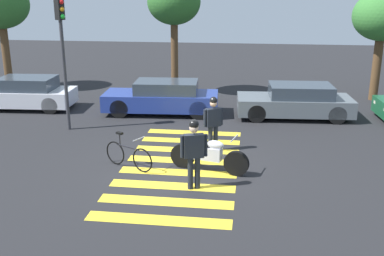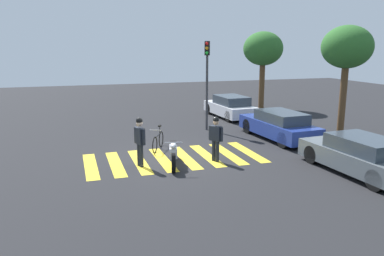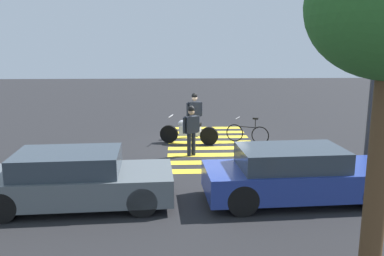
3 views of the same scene
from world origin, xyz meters
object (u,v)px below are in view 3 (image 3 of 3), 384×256
officer_by_motorcycle (191,127)px  officer_on_foot (194,111)px  police_motorcycle (189,132)px  leaning_bicycle (247,133)px  car_grey_coupe (76,180)px  traffic_light_pole (373,69)px  car_blue_hatchback (297,175)px

officer_by_motorcycle → officer_on_foot: bearing=-94.8°
police_motorcycle → leaning_bicycle: police_motorcycle is taller
police_motorcycle → leaning_bicycle: (-2.25, -0.06, -0.09)m
leaning_bicycle → officer_on_foot: 2.38m
officer_by_motorcycle → car_grey_coupe: bearing=55.7°
police_motorcycle → leaning_bicycle: bearing=-178.5°
police_motorcycle → officer_by_motorcycle: officer_by_motorcycle is taller
officer_by_motorcycle → leaning_bicycle: bearing=-142.4°
car_grey_coupe → traffic_light_pole: (-8.13, -2.62, 2.38)m
leaning_bicycle → officer_on_foot: officer_on_foot is taller
car_blue_hatchback → car_grey_coupe: bearing=0.9°
officer_on_foot → car_grey_coupe: 7.67m
police_motorcycle → car_blue_hatchback: car_blue_hatchback is taller
police_motorcycle → officer_on_foot: bearing=-102.6°
car_blue_hatchback → car_grey_coupe: size_ratio=1.04×
car_blue_hatchback → police_motorcycle: bearing=-67.3°
car_blue_hatchback → traffic_light_pole: 4.52m
leaning_bicycle → car_grey_coupe: (5.07, 5.90, 0.25)m
leaning_bicycle → officer_by_motorcycle: 2.87m
car_blue_hatchback → traffic_light_pole: size_ratio=1.02×
police_motorcycle → officer_on_foot: (-0.26, -1.17, 0.58)m
officer_by_motorcycle → traffic_light_pole: size_ratio=0.38×
car_grey_coupe → traffic_light_pole: traffic_light_pole is taller
car_grey_coupe → officer_on_foot: bearing=-113.8°
officer_by_motorcycle → traffic_light_pole: 5.86m
officer_on_foot → car_blue_hatchback: bearing=107.2°
police_motorcycle → traffic_light_pole: size_ratio=0.49×
car_grey_coupe → traffic_light_pole: size_ratio=0.99×
traffic_light_pole → police_motorcycle: bearing=-31.2°
police_motorcycle → car_grey_coupe: car_grey_coupe is taller
car_blue_hatchback → car_grey_coupe: 5.23m
leaning_bicycle → traffic_light_pole: traffic_light_pole is taller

